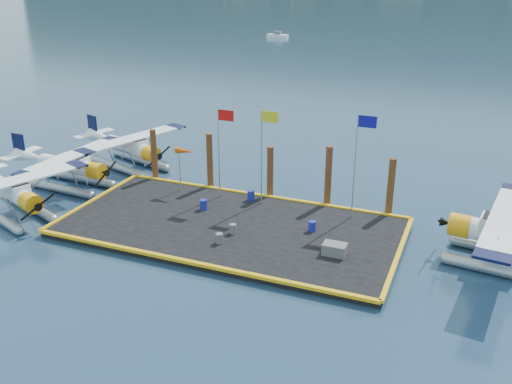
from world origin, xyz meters
TOP-DOWN VIEW (x-y plane):
  - ground at (0.00, 0.00)m, footprint 4000.00×4000.00m
  - dock at (0.00, 0.00)m, footprint 20.00×10.00m
  - dock_bumpers at (0.00, 0.00)m, footprint 20.25×10.25m
  - seaplane_a at (-13.50, -3.26)m, footprint 8.94×9.46m
  - seaplane_b at (-13.48, 2.18)m, footprint 8.73×9.62m
  - seaplane_c at (-11.85, 7.37)m, footprint 9.03×9.65m
  - seaplane_d at (15.48, 1.57)m, footprint 9.59×10.58m
  - drum_0 at (-2.55, 1.46)m, footprint 0.47×0.47m
  - drum_1 at (0.43, -2.41)m, footprint 0.41×0.41m
  - drum_2 at (4.80, 1.06)m, footprint 0.44×0.44m
  - drum_3 at (0.64, -1.01)m, footprint 0.41×0.41m
  - drum_5 at (-0.32, 4.00)m, footprint 0.48×0.48m
  - crate at (6.78, -1.28)m, footprint 1.26×0.84m
  - flagpole_red at (-2.29, 3.80)m, footprint 1.14×0.08m
  - flagpole_yellow at (0.70, 3.80)m, footprint 1.14×0.08m
  - flagpole_blue at (6.70, 3.80)m, footprint 1.14×0.08m
  - windsock at (-5.03, 3.80)m, footprint 1.40×0.44m
  - piling_0 at (-8.50, 5.40)m, footprint 0.44×0.44m
  - piling_1 at (-4.00, 5.40)m, footprint 0.44×0.44m
  - piling_2 at (0.50, 5.40)m, footprint 0.44×0.44m
  - piling_3 at (4.50, 5.40)m, footprint 0.44×0.44m
  - piling_4 at (8.50, 5.40)m, footprint 0.44×0.44m

SIDE VIEW (x-z plane):
  - ground at x=0.00m, z-range 0.00..0.00m
  - dock at x=0.00m, z-range 0.00..0.40m
  - dock_bumpers at x=0.00m, z-range 0.40..0.58m
  - drum_1 at x=0.43m, z-range 0.40..0.98m
  - drum_3 at x=0.64m, z-range 0.40..0.98m
  - drum_2 at x=4.80m, z-range 0.40..1.02m
  - crate at x=6.78m, z-range 0.40..1.03m
  - drum_0 at x=-2.55m, z-range 0.40..1.06m
  - drum_5 at x=-0.32m, z-range 0.40..1.08m
  - seaplane_b at x=-13.48m, z-range -0.22..3.20m
  - seaplane_a at x=-13.50m, z-range -0.22..3.21m
  - seaplane_c at x=-11.85m, z-range -0.22..3.23m
  - seaplane_d at x=15.48m, z-range -0.24..3.50m
  - piling_2 at x=0.50m, z-range 0.00..3.80m
  - piling_0 at x=-8.50m, z-range 0.00..4.00m
  - piling_4 at x=8.50m, z-range 0.00..4.00m
  - piling_1 at x=-4.00m, z-range 0.00..4.20m
  - piling_3 at x=4.50m, z-range 0.00..4.30m
  - windsock at x=-5.03m, z-range 1.67..4.79m
  - flagpole_red at x=-2.29m, z-range 1.40..7.40m
  - flagpole_yellow at x=0.70m, z-range 1.41..7.61m
  - flagpole_blue at x=6.70m, z-range 1.44..7.94m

